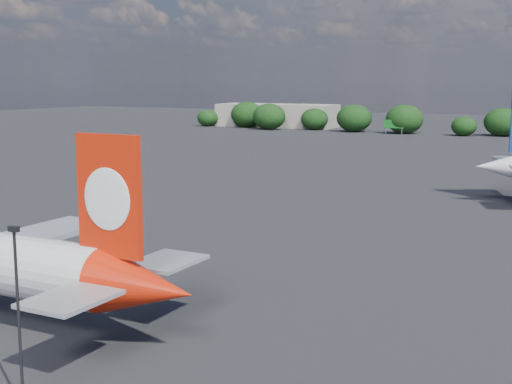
% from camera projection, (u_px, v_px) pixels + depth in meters
% --- Properties ---
extents(ground, '(500.00, 500.00, 0.00)m').
position_uv_depth(ground, '(302.00, 192.00, 109.13)').
color(ground, black).
rests_on(ground, ground).
extents(apron_lamp_post, '(0.55, 0.30, 9.89)m').
position_uv_depth(apron_lamp_post, '(18.00, 309.00, 36.42)').
color(apron_lamp_post, black).
rests_on(apron_lamp_post, ground).
extents(terminal_building, '(42.00, 16.00, 8.00)m').
position_uv_depth(terminal_building, '(277.00, 115.00, 253.77)').
color(terminal_building, gray).
rests_on(terminal_building, ground).
extents(highway_sign, '(6.00, 0.30, 4.50)m').
position_uv_depth(highway_sign, '(394.00, 124.00, 219.12)').
color(highway_sign, '#13611C').
rests_on(highway_sign, ground).
extents(billboard_yellow, '(5.00, 0.30, 5.50)m').
position_uv_depth(billboard_yellow, '(499.00, 123.00, 211.13)').
color(billboard_yellow, yellow).
rests_on(billboard_yellow, ground).
extents(horizon_treeline, '(203.35, 15.86, 9.06)m').
position_uv_depth(horizon_treeline, '(453.00, 122.00, 216.03)').
color(horizon_treeline, black).
rests_on(horizon_treeline, ground).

